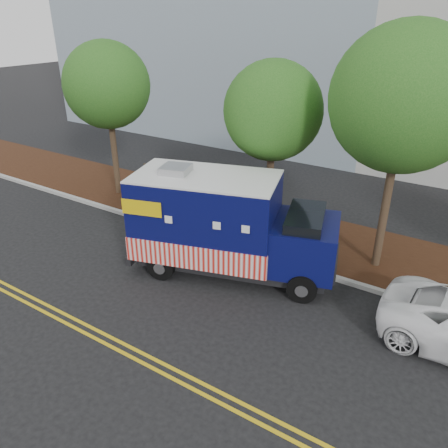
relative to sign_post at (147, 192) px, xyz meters
The scene contains 10 objects.
ground 4.01m from the sign_post, 26.26° to the right, with size 120.00×120.00×0.00m, color black.
curb 3.62m from the sign_post, ahead, with size 120.00×0.18×0.15m, color #9E9E99.
mulch_strip 4.04m from the sign_post, 27.75° to the left, with size 120.00×4.00×0.15m, color black.
centerline_near 7.14m from the sign_post, 60.80° to the right, with size 120.00×0.10×0.01m, color gold.
centerline_far 7.35m from the sign_post, 61.77° to the right, with size 120.00×0.10×0.01m, color gold.
tree_a 4.91m from the sign_post, 157.37° to the left, with size 3.63×3.63×6.79m.
tree_b 6.11m from the sign_post, 15.51° to the left, with size 3.39×3.39×6.42m.
tree_c 10.04m from the sign_post, ahead, with size 4.22×4.22×7.66m.
sign_post is the anchor object (origin of this frame).
food_truck 5.03m from the sign_post, 19.29° to the right, with size 6.96×4.14×3.46m.
Camera 1 is at (8.03, -10.46, 7.74)m, focal length 35.00 mm.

